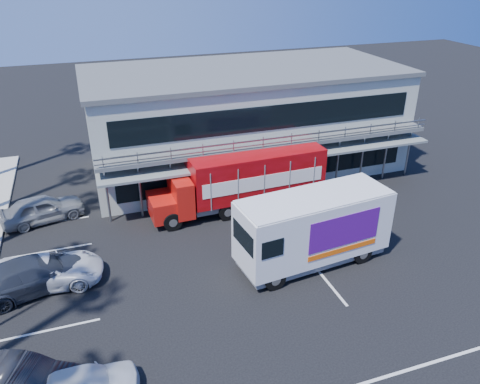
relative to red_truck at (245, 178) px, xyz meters
name	(u,v)px	position (x,y,z in m)	size (l,w,h in m)	color
ground	(289,289)	(-0.72, -8.47, -2.02)	(120.00, 120.00, 0.00)	black
building	(245,118)	(2.28, 6.46, 1.63)	(22.40, 12.00, 7.30)	#A0A89A
red_truck	(245,178)	(0.00, 0.00, 0.00)	(11.01, 2.97, 3.68)	#B4140E
white_van	(313,228)	(1.27, -6.75, 0.01)	(8.08, 3.51, 3.83)	silver
parked_car_b	(22,382)	(-12.30, -10.97, -1.28)	(1.58, 4.52, 1.49)	black
parked_car_c	(46,271)	(-11.64, -4.25, -1.29)	(2.45, 5.31, 1.47)	white
parked_car_d	(34,274)	(-12.19, -4.47, -1.20)	(2.31, 5.67, 1.65)	#2A2F39
parked_car_e	(42,209)	(-12.01, 2.33, -1.22)	(1.91, 4.74, 1.62)	gray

